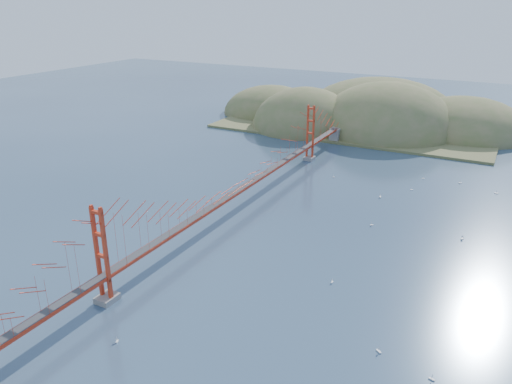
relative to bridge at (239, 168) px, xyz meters
The scene contains 15 objects.
ground 7.01m from the bridge, 90.00° to the right, with size 320.00×320.00×0.00m, color #2B4057.
bridge is the anchor object (origin of this frame).
far_headlands 68.73m from the bridge, 88.14° to the left, with size 84.00×58.00×25.00m.
sailboat_10 36.30m from the bridge, 80.31° to the right, with size 0.55×0.55×0.62m.
sailboat_8 42.86m from the bridge, 44.37° to the left, with size 0.59×0.59×0.65m.
sailboat_17 45.96m from the bridge, 36.45° to the left, with size 0.65×0.59×0.73m.
sailboat_7 32.48m from the bridge, 43.46° to the left, with size 0.49×0.43×0.56m.
sailboat_14 22.28m from the bridge, 10.23° to the left, with size 0.62×0.62×0.64m.
sailboat_6 38.87m from the bridge, 39.49° to the right, with size 0.68×0.68×0.72m.
sailboat_3 38.07m from the bridge, 50.68° to the left, with size 0.49×0.43×0.55m.
sailboat_2 43.85m from the bridge, 36.62° to the right, with size 0.60×0.55×0.68m.
sailboat_12 24.21m from the bridge, 68.73° to the left, with size 0.48×0.42×0.55m.
sailboat_1 25.56m from the bridge, 39.51° to the left, with size 0.63×0.65×0.73m.
sailboat_0 26.53m from the bridge, 34.30° to the right, with size 0.43×0.51×0.59m.
sailboat_5 34.65m from the bridge, ahead, with size 0.63×0.65×0.74m.
Camera 1 is at (37.55, -64.61, 32.11)m, focal length 35.00 mm.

